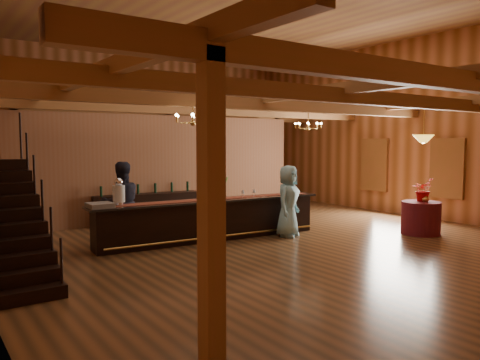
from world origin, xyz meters
TOP-DOWN VIEW (x-y plane):
  - floor at (0.00, 0.00)m, footprint 14.00×14.00m
  - ceiling at (0.00, 0.00)m, footprint 14.00×14.00m
  - wall_back at (0.00, 7.00)m, footprint 12.00×0.10m
  - wall_right at (6.00, 0.00)m, footprint 0.10×14.00m
  - beam_grid at (0.00, 0.51)m, footprint 11.90×13.90m
  - support_posts at (0.00, -0.50)m, footprint 9.20×10.20m
  - partition_wall at (-0.50, 3.50)m, footprint 9.00×0.18m
  - window_right_front at (5.95, -1.60)m, footprint 0.12×1.05m
  - window_right_back at (5.95, 1.00)m, footprint 0.12×1.05m
  - staircase at (-5.45, -0.74)m, footprint 1.00×2.80m
  - backroom_boxes at (-0.29, 5.50)m, footprint 4.10×0.60m
  - tasting_bar at (-1.01, 0.18)m, footprint 5.81×1.22m
  - beverage_dispenser at (-3.18, 0.41)m, footprint 0.26×0.26m
  - glass_rack_tray at (-3.61, 0.35)m, footprint 0.50×0.50m
  - raffle_drum at (1.24, -0.06)m, footprint 0.34×0.24m
  - bar_bottle_0 at (-0.94, 0.28)m, footprint 0.07×0.07m
  - bar_bottle_1 at (-0.78, 0.27)m, footprint 0.07×0.07m
  - backbar_shelf at (-1.33, 3.14)m, footprint 3.07×0.89m
  - round_table at (3.67, -2.31)m, footprint 0.95×0.95m
  - chandelier_left at (-1.90, -0.56)m, footprint 0.80×0.80m
  - chandelier_right at (3.06, 1.19)m, footprint 0.80×0.80m
  - pendant_lamp at (3.67, -2.31)m, footprint 0.52×0.52m
  - bartender at (-0.52, 0.94)m, footprint 0.63×0.47m
  - staff_second at (-2.94, 0.92)m, footprint 0.98×0.80m
  - guest at (0.74, -0.58)m, footprint 1.02×0.89m
  - floor_plant at (1.24, 3.25)m, footprint 0.82×0.74m
  - table_flowers at (3.77, -2.26)m, footprint 0.62×0.57m
  - table_vase at (3.70, -2.40)m, footprint 0.18×0.18m

SIDE VIEW (x-z plane):
  - floor at x=0.00m, z-range 0.00..0.00m
  - round_table at x=3.67m, z-range 0.00..0.82m
  - backbar_shelf at x=-1.33m, z-range 0.00..0.85m
  - tasting_bar at x=-1.01m, z-range 0.00..0.98m
  - backroom_boxes at x=-0.29m, z-range -0.02..1.08m
  - floor_plant at x=1.24m, z-range 0.00..1.24m
  - bartender at x=-0.52m, z-range 0.00..1.55m
  - guest at x=0.74m, z-range 0.00..1.75m
  - staff_second at x=-2.94m, z-range 0.00..1.88m
  - table_vase at x=3.70m, z-range 0.82..1.11m
  - staircase at x=-5.45m, z-range 0.00..2.00m
  - glass_rack_tray at x=-3.61m, z-range 0.96..1.06m
  - bar_bottle_0 at x=-0.94m, z-range 0.96..1.26m
  - bar_bottle_1 at x=-0.78m, z-range 0.96..1.26m
  - table_flowers at x=3.77m, z-range 0.82..1.41m
  - raffle_drum at x=1.24m, z-range 0.99..1.29m
  - beverage_dispenser at x=-3.18m, z-range 0.95..1.55m
  - window_right_front at x=5.95m, z-range 0.67..2.42m
  - window_right_back at x=5.95m, z-range 0.67..2.42m
  - partition_wall at x=-0.50m, z-range 0.00..3.10m
  - support_posts at x=0.00m, z-range 0.00..3.20m
  - pendant_lamp at x=3.67m, z-range 1.95..2.85m
  - wall_back at x=0.00m, z-range 0.00..5.50m
  - wall_right at x=6.00m, z-range 0.00..5.50m
  - chandelier_right at x=3.06m, z-range 2.54..3.08m
  - chandelier_left at x=-1.90m, z-range 2.55..3.09m
  - beam_grid at x=0.00m, z-range 3.05..3.44m
  - ceiling at x=0.00m, z-range 5.50..5.50m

